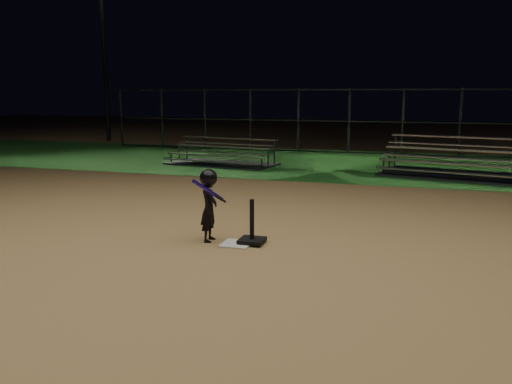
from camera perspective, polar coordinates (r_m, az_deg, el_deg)
name	(u,v)px	position (r m, az deg, el deg)	size (l,w,h in m)	color
ground	(237,245)	(8.09, -2.13, -5.79)	(80.00, 80.00, 0.00)	olive
grass_strip	(336,163)	(17.65, 8.78, 3.15)	(60.00, 8.00, 0.01)	#1A4E19
home_plate	(237,244)	(8.08, -2.13, -5.71)	(0.45, 0.45, 0.02)	beige
batting_tee	(252,235)	(8.09, -0.45, -4.73)	(0.38, 0.38, 0.68)	black
child_batter	(209,203)	(8.17, -5.19, -1.24)	(0.43, 0.55, 1.15)	black
bleacher_left	(221,159)	(17.10, -3.82, 3.59)	(3.69, 2.19, 0.85)	#A7A8AC
bleacher_right	(465,170)	(15.55, 21.98, 2.29)	(4.82, 3.07, 1.09)	#A2A2A7
backstop_fence	(349,121)	(20.50, 10.17, 7.64)	(20.08, 0.08, 2.50)	#38383D
light_pole_left	(103,37)	(26.74, -16.47, 16.00)	(0.90, 0.53, 8.30)	#2D2D30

